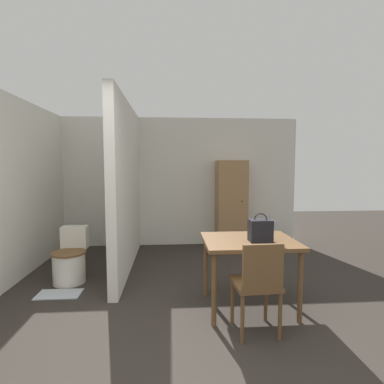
% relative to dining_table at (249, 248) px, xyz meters
% --- Properties ---
extents(wall_back, '(5.07, 0.12, 2.50)m').
position_rel_dining_table_xyz_m(wall_back, '(-0.87, 2.82, 0.57)').
color(wall_back, silver).
rests_on(wall_back, ground_plane).
extents(wall_left, '(0.12, 4.89, 2.50)m').
position_rel_dining_table_xyz_m(wall_left, '(-2.97, 0.81, 0.57)').
color(wall_left, silver).
rests_on(wall_left, ground_plane).
extents(partition_wall, '(0.12, 2.53, 2.50)m').
position_rel_dining_table_xyz_m(partition_wall, '(-1.51, 1.49, 0.57)').
color(partition_wall, silver).
rests_on(partition_wall, ground_plane).
extents(dining_table, '(0.98, 0.80, 0.77)m').
position_rel_dining_table_xyz_m(dining_table, '(0.00, 0.00, 0.00)').
color(dining_table, brown).
rests_on(dining_table, ground_plane).
extents(wooden_chair, '(0.43, 0.43, 0.89)m').
position_rel_dining_table_xyz_m(wooden_chair, '(-0.06, -0.53, -0.18)').
color(wooden_chair, brown).
rests_on(wooden_chair, ground_plane).
extents(toilet, '(0.44, 0.59, 0.71)m').
position_rel_dining_table_xyz_m(toilet, '(-2.21, 0.95, -0.39)').
color(toilet, silver).
rests_on(toilet, ground_plane).
extents(handbag, '(0.23, 0.17, 0.30)m').
position_rel_dining_table_xyz_m(handbag, '(0.09, -0.09, 0.21)').
color(handbag, black).
rests_on(handbag, dining_table).
extents(wooden_cabinet, '(0.56, 0.49, 1.67)m').
position_rel_dining_table_xyz_m(wooden_cabinet, '(0.31, 2.50, 0.16)').
color(wooden_cabinet, '#997047').
rests_on(wooden_cabinet, ground_plane).
extents(bath_mat, '(0.52, 0.29, 0.01)m').
position_rel_dining_table_xyz_m(bath_mat, '(-2.21, 0.50, -0.67)').
color(bath_mat, '#B2BCC6').
rests_on(bath_mat, ground_plane).
extents(space_heater, '(0.34, 0.22, 0.56)m').
position_rel_dining_table_xyz_m(space_heater, '(0.91, 2.23, -0.40)').
color(space_heater, '#BCBCC1').
rests_on(space_heater, ground_plane).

